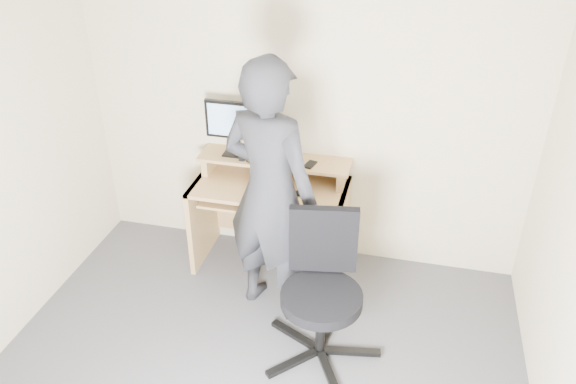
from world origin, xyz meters
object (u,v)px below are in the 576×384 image
at_px(desk, 273,202).
at_px(monitor, 235,124).
at_px(office_chair, 322,284).
at_px(person, 270,193).

relative_size(desk, monitor, 2.55).
distance_m(desk, office_chair, 1.08).
height_order(desk, office_chair, office_chair).
height_order(desk, monitor, monitor).
height_order(desk, person, person).
bearing_deg(person, desk, -58.66).
bearing_deg(desk, person, -76.63).
bearing_deg(monitor, office_chair, -47.10).
distance_m(monitor, office_chair, 1.45).
bearing_deg(office_chair, desk, 112.53).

